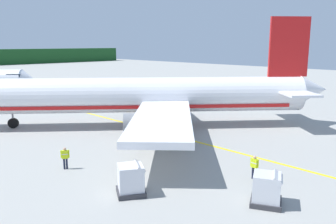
{
  "coord_description": "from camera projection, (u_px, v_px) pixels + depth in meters",
  "views": [
    {
      "loc": [
        -4.74,
        -7.3,
        9.0
      ],
      "look_at": [
        19.31,
        17.09,
        2.16
      ],
      "focal_mm": 36.62,
      "sensor_mm": 36.0,
      "label": 1
    }
  ],
  "objects": [
    {
      "name": "cargo_container_mid",
      "position": [
        267.0,
        189.0,
        19.37
      ],
      "size": [
        2.29,
        2.29,
        1.93
      ],
      "color": "#333338",
      "rests_on": "ground"
    },
    {
      "name": "crew_marshaller",
      "position": [
        254.0,
        165.0,
        23.0
      ],
      "size": [
        0.23,
        0.63,
        1.65
      ],
      "color": "#191E33",
      "rests_on": "ground"
    },
    {
      "name": "crew_loader_left",
      "position": [
        65.0,
        156.0,
        24.85
      ],
      "size": [
        0.53,
        0.45,
        1.64
      ],
      "color": "#191E33",
      "rests_on": "ground"
    },
    {
      "name": "airliner_foreground",
      "position": [
        145.0,
        96.0,
        37.52
      ],
      "size": [
        33.86,
        30.33,
        11.9
      ],
      "color": "white",
      "rests_on": "ground"
    },
    {
      "name": "apron_guide_line",
      "position": [
        170.0,
        135.0,
        34.46
      ],
      "size": [
        0.3,
        60.0,
        0.01
      ],
      "primitive_type": "cube",
      "color": "yellow",
      "rests_on": "ground"
    },
    {
      "name": "cargo_container_near",
      "position": [
        131.0,
        180.0,
        20.69
      ],
      "size": [
        2.28,
        2.28,
        1.97
      ],
      "color": "#333338",
      "rests_on": "ground"
    }
  ]
}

